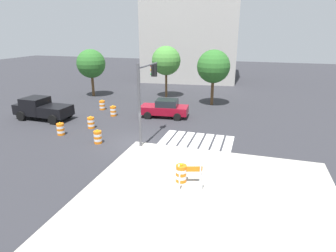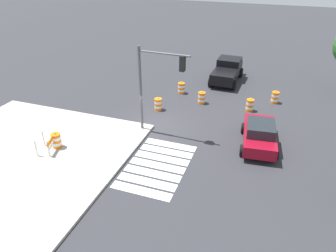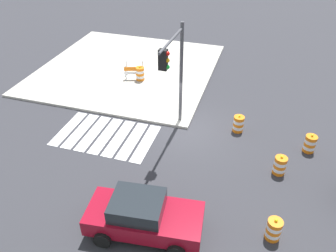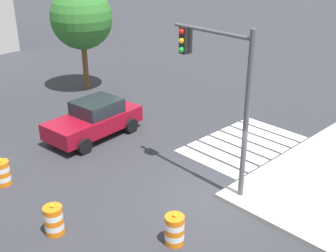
# 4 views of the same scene
# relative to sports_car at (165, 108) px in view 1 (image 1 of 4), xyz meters

# --- Properties ---
(ground_plane) EXTENTS (120.00, 120.00, 0.00)m
(ground_plane) POSITION_rel_sports_car_xyz_m (0.02, -6.86, -0.81)
(ground_plane) COLOR #2D2D33
(sidewalk_corner) EXTENTS (12.00, 12.00, 0.15)m
(sidewalk_corner) POSITION_rel_sports_car_xyz_m (6.02, -12.86, -0.74)
(sidewalk_corner) COLOR #ADA89E
(sidewalk_corner) RESTS_ON ground
(crosswalk_stripes) EXTENTS (5.10, 3.20, 0.02)m
(crosswalk_stripes) POSITION_rel_sports_car_xyz_m (4.02, -5.06, -0.80)
(crosswalk_stripes) COLOR silver
(crosswalk_stripes) RESTS_ON ground
(sports_car) EXTENTS (4.48, 2.50, 1.63)m
(sports_car) POSITION_rel_sports_car_xyz_m (0.00, 0.00, 0.00)
(sports_car) COLOR maroon
(sports_car) RESTS_ON ground
(pickup_truck) EXTENTS (5.20, 2.46, 1.92)m
(pickup_truck) POSITION_rel_sports_car_xyz_m (-10.40, -3.81, 0.16)
(pickup_truck) COLOR black
(pickup_truck) RESTS_ON ground
(traffic_barrel_near_corner) EXTENTS (0.56, 0.56, 1.02)m
(traffic_barrel_near_corner) POSITION_rel_sports_car_xyz_m (-4.70, -1.09, -0.36)
(traffic_barrel_near_corner) COLOR orange
(traffic_barrel_near_corner) RESTS_ON ground
(traffic_barrel_crosswalk_end) EXTENTS (0.56, 0.56, 1.02)m
(traffic_barrel_crosswalk_end) POSITION_rel_sports_car_xyz_m (-4.80, -4.79, -0.36)
(traffic_barrel_crosswalk_end) COLOR orange
(traffic_barrel_crosswalk_end) RESTS_ON ground
(traffic_barrel_median_near) EXTENTS (0.56, 0.56, 1.02)m
(traffic_barrel_median_near) POSITION_rel_sports_car_xyz_m (-6.17, -6.87, -0.36)
(traffic_barrel_median_near) COLOR orange
(traffic_barrel_median_near) RESTS_ON ground
(traffic_barrel_median_far) EXTENTS (0.56, 0.56, 1.02)m
(traffic_barrel_median_far) POSITION_rel_sports_car_xyz_m (-6.80, 0.60, -0.36)
(traffic_barrel_median_far) COLOR orange
(traffic_barrel_median_far) RESTS_ON ground
(traffic_barrel_far_curb) EXTENTS (0.56, 0.56, 1.02)m
(traffic_barrel_far_curb) POSITION_rel_sports_car_xyz_m (-2.58, -7.56, -0.36)
(traffic_barrel_far_curb) COLOR orange
(traffic_barrel_far_curb) RESTS_ON ground
(traffic_barrel_on_sidewalk) EXTENTS (0.56, 0.56, 1.02)m
(traffic_barrel_on_sidewalk) POSITION_rel_sports_car_xyz_m (4.45, -11.34, -0.21)
(traffic_barrel_on_sidewalk) COLOR orange
(traffic_barrel_on_sidewalk) RESTS_ON sidewalk_corner
(construction_barricade) EXTENTS (1.41, 1.11, 1.00)m
(construction_barricade) POSITION_rel_sports_car_xyz_m (4.93, -11.46, -0.09)
(construction_barricade) COLOR silver
(construction_barricade) RESTS_ON sidewalk_corner
(traffic_light_pole) EXTENTS (0.47, 3.29, 5.50)m
(traffic_light_pole) POSITION_rel_sports_car_xyz_m (0.64, -6.33, 3.10)
(traffic_light_pole) COLOR #4C4C51
(traffic_light_pole) RESTS_ON sidewalk_corner
(street_tree_streetside_near) EXTENTS (3.41, 3.41, 5.77)m
(street_tree_streetside_near) POSITION_rel_sports_car_xyz_m (3.44, 5.77, 3.23)
(street_tree_streetside_near) COLOR brown
(street_tree_streetside_near) RESTS_ON ground
(street_tree_streetside_mid) EXTENTS (3.32, 3.32, 5.93)m
(street_tree_streetside_mid) POSITION_rel_sports_car_xyz_m (-2.35, 7.98, 3.44)
(street_tree_streetside_mid) COLOR brown
(street_tree_streetside_mid) RESTS_ON ground
(street_tree_streetside_far) EXTENTS (3.33, 3.33, 5.53)m
(street_tree_streetside_far) POSITION_rel_sports_car_xyz_m (-11.00, 5.97, 3.04)
(street_tree_streetside_far) COLOR brown
(street_tree_streetside_far) RESTS_ON ground
(office_building_far) EXTENTS (14.86, 11.25, 23.10)m
(office_building_far) POSITION_rel_sports_car_xyz_m (-2.48, 21.66, 10.73)
(office_building_far) COLOR #B2ADA8
(office_building_far) RESTS_ON ground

